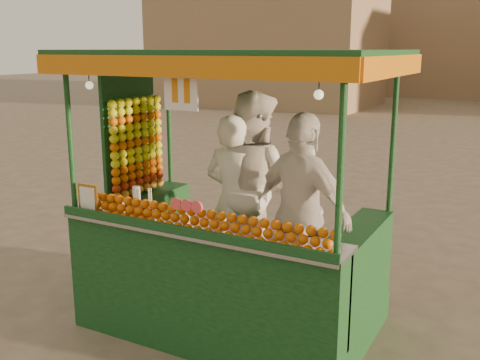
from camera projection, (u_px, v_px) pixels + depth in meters
The scene contains 7 objects.
ground at pixel (208, 310), 5.65m from camera, with size 90.00×90.00×0.00m, color brown.
building_left at pixel (267, 39), 26.23m from camera, with size 10.00×6.00×6.00m, color #997357.
building_center at pixel (455, 32), 31.43m from camera, with size 14.00×7.00×7.00m, color #997357.
juice_cart at pixel (220, 242), 5.16m from camera, with size 2.85×1.84×2.58m.
vendor_left at pixel (234, 201), 5.39m from camera, with size 0.64×0.44×1.70m.
vendor_middle at pixel (253, 188), 5.49m from camera, with size 1.13×1.02×1.91m.
vendor_right at pixel (302, 213), 4.87m from camera, with size 1.12×0.75×1.77m.
Camera 1 is at (2.76, -4.41, 2.60)m, focal length 41.58 mm.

